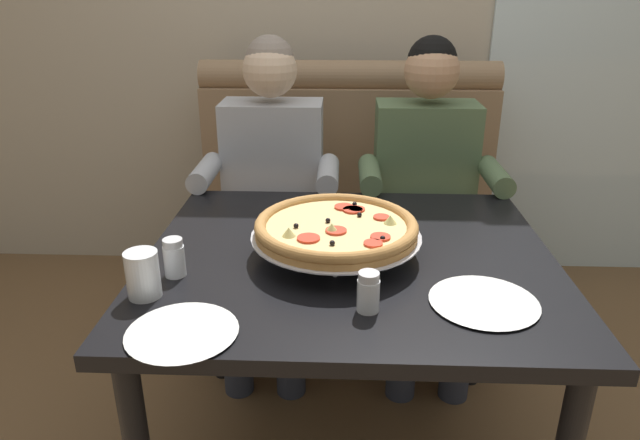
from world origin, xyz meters
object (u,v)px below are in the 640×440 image
object	(u,v)px
diner_left	(271,185)
shaker_pepper_flakes	(174,260)
shaker_oregano	(368,294)
plate_near_left	(484,300)
pizza	(336,228)
booth_bench	(347,231)
drinking_glass	(143,277)
dining_table	(349,282)
plate_near_right	(182,330)
diner_right	(427,187)

from	to	relation	value
diner_left	shaker_pepper_flakes	distance (m)	0.87
shaker_oregano	plate_near_left	distance (m)	0.28
diner_left	plate_near_left	bearing A→B (deg)	-57.19
shaker_oregano	pizza	bearing A→B (deg)	105.28
booth_bench	pizza	distance (m)	1.08
shaker_pepper_flakes	shaker_oregano	bearing A→B (deg)	-17.24
diner_left	shaker_oregano	xyz separation A→B (m)	(0.35, -1.00, 0.09)
plate_near_left	drinking_glass	world-z (taller)	drinking_glass
diner_left	drinking_glass	bearing A→B (deg)	-100.91
pizza	shaker_oregano	size ratio (longest dim) A/B	4.79
dining_table	plate_near_right	distance (m)	0.56
plate_near_right	drinking_glass	world-z (taller)	drinking_glass
plate_near_right	shaker_pepper_flakes	bearing A→B (deg)	108.18
dining_table	pizza	xyz separation A→B (m)	(-0.04, -0.02, 0.17)
shaker_oregano	drinking_glass	size ratio (longest dim) A/B	0.83
booth_bench	shaker_pepper_flakes	size ratio (longest dim) A/B	13.49
shaker_pepper_flakes	plate_near_right	size ratio (longest dim) A/B	0.42
shaker_oregano	plate_near_right	world-z (taller)	shaker_oregano
diner_left	dining_table	bearing A→B (deg)	-66.36
dining_table	drinking_glass	size ratio (longest dim) A/B	9.69
shaker_pepper_flakes	shaker_oregano	world-z (taller)	shaker_pepper_flakes
drinking_glass	plate_near_left	bearing A→B (deg)	-0.14
pizza	plate_near_right	bearing A→B (deg)	-129.27
diner_right	shaker_pepper_flakes	size ratio (longest dim) A/B	12.59
diner_left	pizza	world-z (taller)	diner_left
diner_right	plate_near_left	size ratio (longest dim) A/B	4.98
plate_near_left	drinking_glass	xyz separation A→B (m)	(-0.80, 0.00, 0.04)
shaker_oregano	plate_near_right	size ratio (longest dim) A/B	0.40
dining_table	shaker_oregano	xyz separation A→B (m)	(0.04, -0.30, 0.13)
diner_right	shaker_oregano	size ratio (longest dim) A/B	13.20
dining_table	diner_left	distance (m)	0.77
diner_left	pizza	distance (m)	0.78
plate_near_left	plate_near_right	distance (m)	0.69
diner_left	pizza	xyz separation A→B (m)	(0.27, -0.72, 0.13)
shaker_oregano	diner_right	bearing A→B (deg)	74.99
shaker_oregano	dining_table	bearing A→B (deg)	97.40
diner_left	shaker_oregano	bearing A→B (deg)	-70.93
plate_near_left	pizza	bearing A→B (deg)	145.43
dining_table	shaker_pepper_flakes	size ratio (longest dim) A/B	11.07
shaker_oregano	plate_near_left	xyz separation A→B (m)	(0.27, 0.04, -0.03)
drinking_glass	pizza	bearing A→B (deg)	27.79
dining_table	plate_near_right	bearing A→B (deg)	-131.28
booth_bench	diner_right	xyz separation A→B (m)	(0.31, -0.27, 0.31)
pizza	dining_table	bearing A→B (deg)	23.47
shaker_pepper_flakes	plate_near_right	world-z (taller)	shaker_pepper_flakes
plate_near_left	plate_near_right	size ratio (longest dim) A/B	1.06
shaker_pepper_flakes	plate_near_right	bearing A→B (deg)	-71.82
shaker_pepper_flakes	booth_bench	bearing A→B (deg)	68.14
pizza	plate_near_right	world-z (taller)	pizza
diner_right	shaker_oregano	bearing A→B (deg)	-105.01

